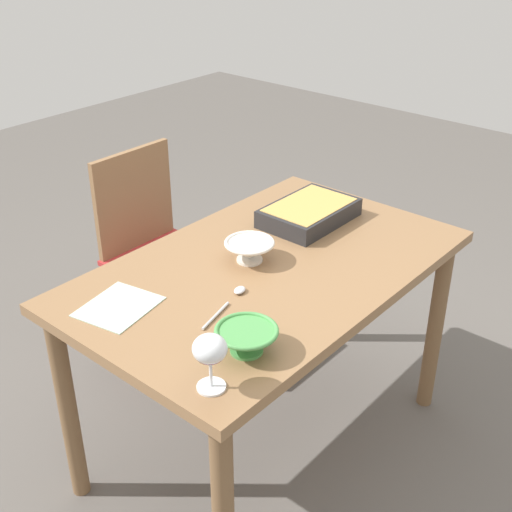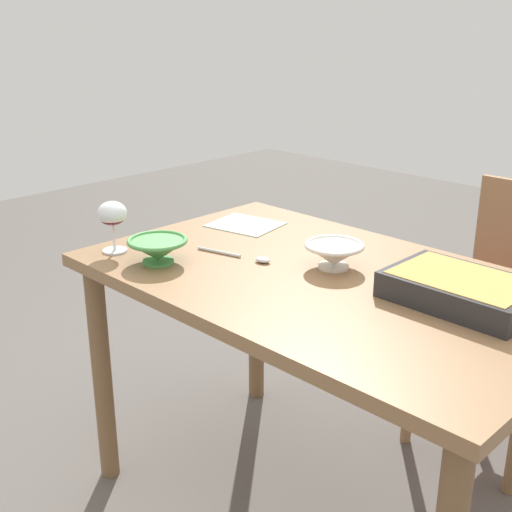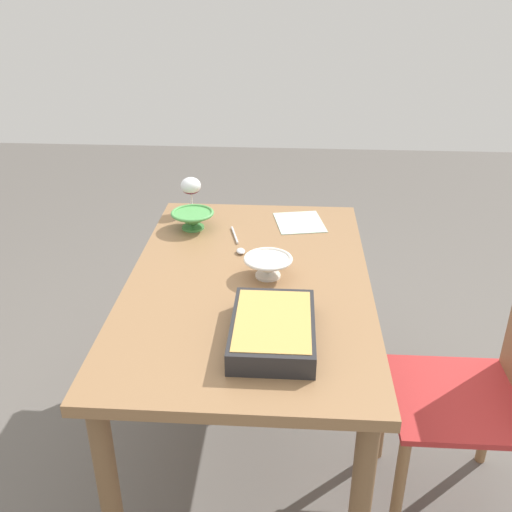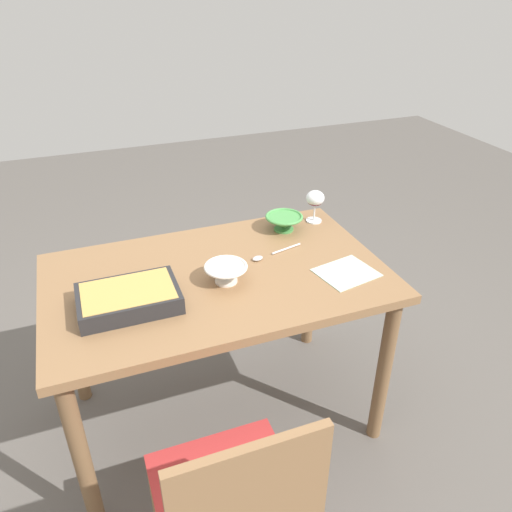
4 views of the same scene
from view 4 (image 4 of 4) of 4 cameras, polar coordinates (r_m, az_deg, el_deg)
The scene contains 9 objects.
ground_plane at distance 2.35m, azimuth -3.77°, elevation -17.61°, with size 8.00×8.00×0.00m, color #5B5651.
dining_table at distance 1.92m, azimuth -4.42°, elevation -4.54°, with size 1.26×0.78×0.75m.
chair at distance 1.50m, azimuth -2.25°, elevation -27.21°, with size 0.41×0.42×0.87m.
wine_glass at distance 2.22m, azimuth 6.81°, elevation 6.43°, with size 0.08×0.08×0.15m.
casserole_dish at distance 1.72m, azimuth -14.42°, elevation -4.62°, with size 0.33×0.22×0.06m.
mixing_bowl at distance 1.80m, azimuth -3.47°, elevation -1.88°, with size 0.16×0.16×0.07m.
small_bowl at distance 2.16m, azimuth 3.24°, elevation 3.97°, with size 0.16×0.16×0.07m.
serving_spoon at distance 1.97m, azimuth 1.30°, elevation 0.11°, with size 0.23×0.08×0.01m.
napkin at distance 1.90m, azimuth 10.34°, elevation -1.89°, with size 0.21×0.18×0.00m, color #B2CCB7.
Camera 4 is at (0.42, 1.52, 1.74)m, focal length 34.82 mm.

